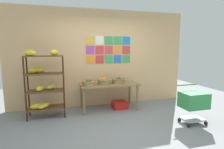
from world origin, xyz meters
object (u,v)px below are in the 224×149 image
(banana_shelf_unit, at_px, (43,82))
(display_table, at_px, (109,87))
(produce_crate_under_table, at_px, (120,105))
(shopping_cart, at_px, (194,102))
(fruit_basket_left, at_px, (104,81))
(fruit_basket_centre, at_px, (89,83))
(fruit_basket_back_left, at_px, (118,80))

(banana_shelf_unit, bearing_deg, display_table, 4.67)
(display_table, distance_m, produce_crate_under_table, 0.60)
(banana_shelf_unit, height_order, produce_crate_under_table, banana_shelf_unit)
(display_table, height_order, shopping_cart, shopping_cart)
(produce_crate_under_table, bearing_deg, shopping_cart, -48.87)
(display_table, height_order, fruit_basket_left, fruit_basket_left)
(produce_crate_under_table, relative_size, shopping_cart, 0.47)
(display_table, relative_size, shopping_cart, 1.84)
(fruit_basket_centre, bearing_deg, produce_crate_under_table, 8.66)
(banana_shelf_unit, xyz_separation_m, produce_crate_under_table, (1.92, 0.13, -0.75))
(shopping_cart, bearing_deg, banana_shelf_unit, 153.48)
(fruit_basket_back_left, xyz_separation_m, fruit_basket_centre, (-0.80, -0.10, -0.01))
(fruit_basket_back_left, bearing_deg, fruit_basket_centre, -172.72)
(fruit_basket_left, bearing_deg, produce_crate_under_table, 6.33)
(banana_shelf_unit, relative_size, fruit_basket_back_left, 4.64)
(fruit_basket_back_left, bearing_deg, display_table, 173.70)
(produce_crate_under_table, bearing_deg, fruit_basket_left, -173.67)
(fruit_basket_back_left, height_order, produce_crate_under_table, fruit_basket_back_left)
(fruit_basket_left, distance_m, fruit_basket_centre, 0.42)
(fruit_basket_left, relative_size, produce_crate_under_table, 0.90)
(fruit_basket_left, bearing_deg, fruit_basket_back_left, 3.17)
(display_table, relative_size, produce_crate_under_table, 3.89)
(display_table, bearing_deg, fruit_basket_left, -160.77)
(display_table, bearing_deg, banana_shelf_unit, -175.33)
(fruit_basket_centre, bearing_deg, banana_shelf_unit, -179.93)
(produce_crate_under_table, distance_m, shopping_cart, 1.89)
(fruit_basket_centre, bearing_deg, shopping_cart, -31.32)
(banana_shelf_unit, relative_size, produce_crate_under_table, 4.10)
(display_table, height_order, fruit_basket_centre, fruit_basket_centre)
(display_table, xyz_separation_m, produce_crate_under_table, (0.31, 0.00, -0.52))
(fruit_basket_back_left, bearing_deg, banana_shelf_unit, -176.81)
(fruit_basket_back_left, relative_size, shopping_cart, 0.42)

